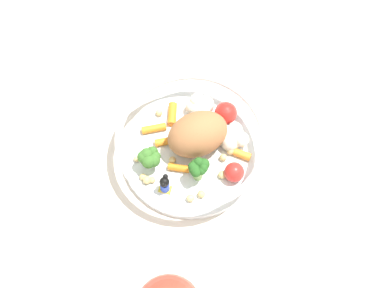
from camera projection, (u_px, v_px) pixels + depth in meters
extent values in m
plane|color=silver|center=(185.00, 145.00, 0.83)|extent=(2.40, 2.40, 0.00)
cylinder|color=white|center=(192.00, 152.00, 0.82)|extent=(0.20, 0.20, 0.01)
torus|color=white|center=(192.00, 138.00, 0.78)|extent=(0.21, 0.21, 0.01)
ellipsoid|color=#9E663D|center=(198.00, 134.00, 0.79)|extent=(0.08, 0.10, 0.06)
cylinder|color=#7FAD5B|center=(198.00, 173.00, 0.79)|extent=(0.01, 0.01, 0.02)
sphere|color=#23561E|center=(202.00, 170.00, 0.77)|extent=(0.01, 0.01, 0.01)
sphere|color=#23561E|center=(203.00, 168.00, 0.77)|extent=(0.01, 0.01, 0.01)
sphere|color=#23561E|center=(204.00, 164.00, 0.77)|extent=(0.02, 0.02, 0.02)
sphere|color=#23561E|center=(199.00, 162.00, 0.77)|extent=(0.01, 0.01, 0.01)
sphere|color=#23561E|center=(195.00, 164.00, 0.77)|extent=(0.01, 0.01, 0.01)
sphere|color=#23561E|center=(193.00, 167.00, 0.77)|extent=(0.01, 0.01, 0.01)
sphere|color=#23561E|center=(195.00, 169.00, 0.77)|extent=(0.02, 0.02, 0.02)
sphere|color=#23561E|center=(196.00, 172.00, 0.77)|extent=(0.01, 0.01, 0.01)
cylinder|color=#8EB766|center=(152.00, 162.00, 0.80)|extent=(0.01, 0.01, 0.02)
sphere|color=#386B28|center=(153.00, 160.00, 0.78)|extent=(0.02, 0.02, 0.02)
sphere|color=#386B28|center=(155.00, 156.00, 0.78)|extent=(0.02, 0.02, 0.02)
sphere|color=#386B28|center=(154.00, 153.00, 0.78)|extent=(0.01, 0.01, 0.01)
sphere|color=#386B28|center=(152.00, 153.00, 0.79)|extent=(0.02, 0.02, 0.02)
sphere|color=#386B28|center=(145.00, 152.00, 0.78)|extent=(0.02, 0.02, 0.02)
sphere|color=#386B28|center=(145.00, 159.00, 0.78)|extent=(0.02, 0.02, 0.02)
sphere|color=#386B28|center=(148.00, 161.00, 0.78)|extent=(0.02, 0.02, 0.02)
sphere|color=silver|center=(242.00, 139.00, 0.80)|extent=(0.02, 0.02, 0.02)
sphere|color=silver|center=(237.00, 136.00, 0.81)|extent=(0.02, 0.02, 0.02)
sphere|color=silver|center=(235.00, 129.00, 0.82)|extent=(0.02, 0.02, 0.02)
sphere|color=silver|center=(226.00, 134.00, 0.82)|extent=(0.03, 0.03, 0.03)
sphere|color=silver|center=(230.00, 141.00, 0.81)|extent=(0.03, 0.03, 0.03)
sphere|color=silver|center=(204.00, 111.00, 0.83)|extent=(0.02, 0.02, 0.02)
sphere|color=silver|center=(205.00, 105.00, 0.84)|extent=(0.03, 0.03, 0.03)
sphere|color=silver|center=(198.00, 101.00, 0.83)|extent=(0.02, 0.02, 0.02)
sphere|color=silver|center=(193.00, 107.00, 0.84)|extent=(0.02, 0.02, 0.02)
sphere|color=silver|center=(198.00, 108.00, 0.84)|extent=(0.03, 0.03, 0.03)
cube|color=yellow|center=(165.00, 189.00, 0.79)|extent=(0.02, 0.02, 0.00)
cylinder|color=#1933B2|center=(165.00, 186.00, 0.78)|extent=(0.02, 0.02, 0.02)
sphere|color=black|center=(164.00, 182.00, 0.77)|extent=(0.01, 0.01, 0.01)
sphere|color=black|center=(165.00, 177.00, 0.76)|extent=(0.01, 0.01, 0.01)
sphere|color=black|center=(163.00, 184.00, 0.76)|extent=(0.01, 0.01, 0.01)
cylinder|color=orange|center=(172.00, 114.00, 0.84)|extent=(0.04, 0.03, 0.01)
cylinder|color=orange|center=(242.00, 154.00, 0.81)|extent=(0.03, 0.02, 0.01)
cylinder|color=orange|center=(166.00, 141.00, 0.82)|extent=(0.02, 0.03, 0.01)
cylinder|color=orange|center=(179.00, 168.00, 0.80)|extent=(0.03, 0.03, 0.01)
cylinder|color=orange|center=(154.00, 128.00, 0.83)|extent=(0.02, 0.04, 0.01)
sphere|color=red|center=(234.00, 172.00, 0.79)|extent=(0.03, 0.03, 0.03)
sphere|color=red|center=(226.00, 113.00, 0.83)|extent=(0.03, 0.03, 0.03)
sphere|color=#D1B775|center=(159.00, 113.00, 0.84)|extent=(0.01, 0.01, 0.01)
sphere|color=tan|center=(152.00, 180.00, 0.79)|extent=(0.01, 0.01, 0.01)
sphere|color=#D1B775|center=(231.00, 151.00, 0.81)|extent=(0.01, 0.01, 0.01)
sphere|color=tan|center=(147.00, 180.00, 0.79)|extent=(0.01, 0.01, 0.01)
sphere|color=#D1B775|center=(172.00, 160.00, 0.81)|extent=(0.01, 0.01, 0.01)
sphere|color=tan|center=(143.00, 177.00, 0.79)|extent=(0.01, 0.01, 0.01)
sphere|color=#D1B775|center=(137.00, 159.00, 0.81)|extent=(0.01, 0.01, 0.01)
sphere|color=#D1B775|center=(223.00, 157.00, 0.81)|extent=(0.01, 0.01, 0.01)
sphere|color=tan|center=(201.00, 194.00, 0.78)|extent=(0.01, 0.01, 0.01)
sphere|color=#D1B775|center=(190.00, 198.00, 0.78)|extent=(0.01, 0.01, 0.01)
sphere|color=#D1B775|center=(222.00, 175.00, 0.79)|extent=(0.01, 0.01, 0.01)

